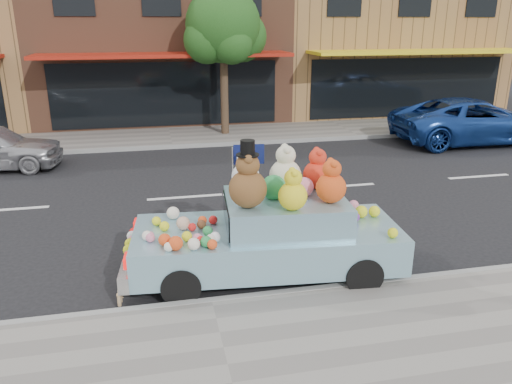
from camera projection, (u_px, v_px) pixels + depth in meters
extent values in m
plane|color=black|center=(185.00, 197.00, 12.04)|extent=(120.00, 120.00, 0.00)
cube|color=gray|center=(228.00, 368.00, 6.01)|extent=(60.00, 3.00, 0.12)
cube|color=gray|center=(171.00, 137.00, 18.03)|extent=(60.00, 3.00, 0.12)
cube|color=gray|center=(212.00, 303.00, 7.40)|extent=(60.00, 0.12, 0.13)
cube|color=gray|center=(173.00, 147.00, 16.65)|extent=(60.00, 0.12, 0.13)
cube|color=brown|center=(160.00, 34.00, 22.01)|extent=(10.00, 8.00, 7.00)
cube|color=black|center=(167.00, 94.00, 18.97)|extent=(8.50, 0.06, 2.40)
cube|color=#A11C0E|center=(165.00, 55.00, 17.67)|extent=(9.00, 1.80, 0.12)
cube|color=olive|center=(370.00, 33.00, 24.01)|extent=(10.00, 8.00, 7.00)
cube|color=black|center=(407.00, 87.00, 20.97)|extent=(8.50, 0.06, 2.40)
cube|color=yellow|center=(422.00, 52.00, 19.67)|extent=(9.00, 1.80, 0.12)
cylinder|color=#38281C|center=(224.00, 93.00, 17.94)|extent=(0.28, 0.28, 3.20)
sphere|color=#1B4714|center=(223.00, 25.00, 17.18)|extent=(2.60, 2.60, 2.60)
sphere|color=#1B4714|center=(241.00, 36.00, 17.73)|extent=(1.80, 1.80, 1.80)
sphere|color=#1B4714|center=(207.00, 40.00, 17.04)|extent=(1.60, 1.60, 1.60)
sphere|color=#1B4714|center=(232.00, 43.00, 16.86)|extent=(1.40, 1.40, 1.40)
sphere|color=#1B4714|center=(212.00, 33.00, 17.78)|extent=(1.60, 1.60, 1.60)
imported|color=#1A3E93|center=(473.00, 121.00, 17.25)|extent=(5.57, 2.66, 1.54)
cylinder|color=black|center=(363.00, 275.00, 7.72)|extent=(0.62, 0.25, 0.60)
cylinder|color=black|center=(336.00, 235.00, 9.19)|extent=(0.62, 0.25, 0.60)
cylinder|color=black|center=(181.00, 286.00, 7.40)|extent=(0.62, 0.25, 0.60)
cylinder|color=black|center=(183.00, 243.00, 8.86)|extent=(0.62, 0.25, 0.60)
cube|color=#85B4C7|center=(267.00, 244.00, 8.21)|extent=(4.44, 2.08, 0.60)
cube|color=#85B4C7|center=(286.00, 212.00, 8.07)|extent=(2.03, 1.66, 0.50)
cube|color=silver|center=(130.00, 260.00, 8.00)|extent=(0.32, 1.79, 0.26)
cube|color=red|center=(127.00, 261.00, 7.27)|extent=(0.08, 0.28, 0.16)
cube|color=red|center=(136.00, 225.00, 8.54)|extent=(0.08, 0.28, 0.16)
cube|color=black|center=(227.00, 215.00, 7.96)|extent=(0.16, 1.30, 0.40)
sphere|color=brown|center=(248.00, 189.00, 7.49)|extent=(0.58, 0.58, 0.58)
sphere|color=brown|center=(248.00, 165.00, 7.37)|extent=(0.36, 0.36, 0.36)
sphere|color=brown|center=(249.00, 159.00, 7.21)|extent=(0.14, 0.14, 0.14)
sphere|color=brown|center=(246.00, 155.00, 7.45)|extent=(0.14, 0.14, 0.14)
cylinder|color=black|center=(248.00, 155.00, 7.32)|extent=(0.34, 0.34, 0.02)
cylinder|color=black|center=(248.00, 148.00, 7.28)|extent=(0.22, 0.22, 0.22)
sphere|color=beige|center=(285.00, 175.00, 8.24)|extent=(0.53, 0.53, 0.53)
sphere|color=beige|center=(286.00, 155.00, 8.13)|extent=(0.33, 0.33, 0.33)
sphere|color=beige|center=(288.00, 151.00, 7.98)|extent=(0.13, 0.13, 0.13)
sphere|color=beige|center=(284.00, 147.00, 8.20)|extent=(0.13, 0.13, 0.13)
sphere|color=#C94112|center=(331.00, 188.00, 7.70)|extent=(0.47, 0.47, 0.47)
sphere|color=#C94112|center=(332.00, 169.00, 7.61)|extent=(0.29, 0.29, 0.29)
sphere|color=#C94112|center=(335.00, 165.00, 7.48)|extent=(0.11, 0.11, 0.11)
sphere|color=#C94112|center=(330.00, 161.00, 7.67)|extent=(0.11, 0.11, 0.11)
sphere|color=red|center=(317.00, 175.00, 8.36)|extent=(0.48, 0.48, 0.48)
sphere|color=red|center=(318.00, 157.00, 8.26)|extent=(0.29, 0.29, 0.29)
sphere|color=red|center=(320.00, 153.00, 8.13)|extent=(0.11, 0.11, 0.11)
sphere|color=red|center=(316.00, 150.00, 8.32)|extent=(0.11, 0.11, 0.11)
sphere|color=silver|center=(246.00, 177.00, 8.26)|extent=(0.47, 0.47, 0.47)
sphere|color=silver|center=(245.00, 159.00, 8.17)|extent=(0.29, 0.29, 0.29)
sphere|color=silver|center=(247.00, 155.00, 8.04)|extent=(0.11, 0.11, 0.11)
sphere|color=silver|center=(244.00, 152.00, 8.23)|extent=(0.11, 0.11, 0.11)
sphere|color=yellow|center=(293.00, 196.00, 7.40)|extent=(0.44, 0.44, 0.44)
sphere|color=yellow|center=(293.00, 178.00, 7.31)|extent=(0.27, 0.27, 0.27)
sphere|color=yellow|center=(295.00, 174.00, 7.19)|extent=(0.10, 0.10, 0.10)
sphere|color=yellow|center=(292.00, 170.00, 7.37)|extent=(0.10, 0.10, 0.10)
sphere|color=#23823D|center=(274.00, 187.00, 7.91)|extent=(0.40, 0.40, 0.40)
sphere|color=#D76B85|center=(304.00, 187.00, 8.02)|extent=(0.32, 0.32, 0.32)
sphere|color=yellow|center=(164.00, 226.00, 7.95)|extent=(0.16, 0.16, 0.16)
sphere|color=#23823D|center=(208.00, 231.00, 7.77)|extent=(0.16, 0.16, 0.16)
sphere|color=#D76B85|center=(150.00, 238.00, 7.55)|extent=(0.14, 0.14, 0.14)
sphere|color=beige|center=(147.00, 236.00, 7.60)|extent=(0.16, 0.16, 0.16)
sphere|color=beige|center=(173.00, 213.00, 8.42)|extent=(0.22, 0.22, 0.22)
sphere|color=red|center=(175.00, 241.00, 7.44)|extent=(0.14, 0.14, 0.14)
sphere|color=red|center=(212.00, 244.00, 7.31)|extent=(0.15, 0.15, 0.15)
sphere|color=silver|center=(215.00, 237.00, 7.54)|extent=(0.16, 0.16, 0.16)
sphere|color=beige|center=(211.00, 239.00, 7.49)|extent=(0.15, 0.15, 0.15)
sphere|color=yellow|center=(156.00, 221.00, 8.17)|extent=(0.15, 0.15, 0.15)
sphere|color=beige|center=(169.00, 247.00, 7.24)|extent=(0.14, 0.14, 0.14)
sphere|color=red|center=(176.00, 243.00, 7.27)|extent=(0.22, 0.22, 0.22)
sphere|color=red|center=(202.00, 220.00, 8.20)|extent=(0.15, 0.15, 0.15)
sphere|color=red|center=(201.00, 240.00, 7.47)|extent=(0.13, 0.13, 0.13)
sphere|color=#4F2C16|center=(201.00, 224.00, 8.04)|extent=(0.15, 0.15, 0.15)
sphere|color=beige|center=(194.00, 244.00, 7.29)|extent=(0.19, 0.19, 0.19)
sphere|color=yellow|center=(187.00, 236.00, 7.57)|extent=(0.16, 0.16, 0.16)
sphere|color=#D76B85|center=(150.00, 236.00, 7.62)|extent=(0.14, 0.14, 0.14)
sphere|color=red|center=(165.00, 240.00, 7.42)|extent=(0.19, 0.19, 0.19)
sphere|color=#23823D|center=(206.00, 242.00, 7.38)|extent=(0.17, 0.17, 0.17)
sphere|color=red|center=(192.00, 227.00, 7.96)|extent=(0.13, 0.13, 0.13)
sphere|color=beige|center=(178.00, 242.00, 7.37)|extent=(0.16, 0.16, 0.16)
sphere|color=#D76B85|center=(198.00, 238.00, 7.53)|extent=(0.15, 0.15, 0.15)
sphere|color=red|center=(213.00, 220.00, 8.22)|extent=(0.15, 0.15, 0.15)
sphere|color=#D8A88C|center=(183.00, 223.00, 7.97)|extent=(0.22, 0.22, 0.22)
sphere|color=red|center=(134.00, 232.00, 8.54)|extent=(0.15, 0.15, 0.15)
sphere|color=yellow|center=(130.00, 243.00, 8.07)|extent=(0.17, 0.17, 0.17)
sphere|color=yellow|center=(128.00, 250.00, 7.85)|extent=(0.17, 0.17, 0.17)
sphere|color=#D76B85|center=(131.00, 240.00, 8.25)|extent=(0.14, 0.14, 0.14)
sphere|color=silver|center=(132.00, 236.00, 8.35)|extent=(0.18, 0.18, 0.18)
sphere|color=#968752|center=(128.00, 252.00, 7.82)|extent=(0.13, 0.13, 0.13)
sphere|color=#652A82|center=(355.00, 217.00, 8.31)|extent=(0.17, 0.17, 0.17)
sphere|color=yellow|center=(361.00, 212.00, 8.48)|extent=(0.21, 0.21, 0.21)
sphere|color=yellow|center=(393.00, 233.00, 7.69)|extent=(0.16, 0.16, 0.16)
sphere|color=yellow|center=(374.00, 211.00, 8.52)|extent=(0.20, 0.20, 0.20)
sphere|color=#D76B85|center=(354.00, 205.00, 8.82)|extent=(0.18, 0.18, 0.18)
cylinder|color=#997A54|center=(119.00, 301.00, 7.27)|extent=(0.06, 0.06, 0.17)
sphere|color=#997A54|center=(119.00, 295.00, 7.24)|extent=(0.07, 0.07, 0.07)
cylinder|color=#997A54|center=(120.00, 297.00, 7.38)|extent=(0.06, 0.06, 0.17)
sphere|color=#997A54|center=(120.00, 291.00, 7.35)|extent=(0.07, 0.07, 0.07)
cylinder|color=#997A54|center=(121.00, 293.00, 7.48)|extent=(0.06, 0.06, 0.17)
sphere|color=#997A54|center=(121.00, 287.00, 7.45)|extent=(0.07, 0.07, 0.07)
cylinder|color=#997A54|center=(122.00, 289.00, 7.59)|extent=(0.06, 0.06, 0.17)
sphere|color=#997A54|center=(122.00, 283.00, 7.56)|extent=(0.07, 0.07, 0.07)
cylinder|color=#997A54|center=(123.00, 285.00, 7.70)|extent=(0.06, 0.06, 0.17)
sphere|color=#997A54|center=(123.00, 280.00, 7.67)|extent=(0.07, 0.07, 0.07)
cylinder|color=#997A54|center=(124.00, 282.00, 7.80)|extent=(0.06, 0.06, 0.17)
sphere|color=#997A54|center=(124.00, 276.00, 7.77)|extent=(0.07, 0.07, 0.07)
cylinder|color=#997A54|center=(125.00, 278.00, 7.91)|extent=(0.06, 0.06, 0.17)
sphere|color=#997A54|center=(125.00, 273.00, 7.88)|extent=(0.07, 0.07, 0.07)
cylinder|color=#997A54|center=(126.00, 275.00, 8.02)|extent=(0.06, 0.06, 0.17)
sphere|color=#997A54|center=(125.00, 269.00, 7.98)|extent=(0.07, 0.07, 0.07)
cylinder|color=#997A54|center=(127.00, 271.00, 8.12)|extent=(0.06, 0.06, 0.17)
sphere|color=#997A54|center=(126.00, 266.00, 8.09)|extent=(0.07, 0.07, 0.07)
cylinder|color=#997A54|center=(128.00, 268.00, 8.23)|extent=(0.06, 0.06, 0.17)
sphere|color=#997A54|center=(127.00, 263.00, 8.20)|extent=(0.07, 0.07, 0.07)
cylinder|color=#997A54|center=(128.00, 265.00, 8.33)|extent=(0.06, 0.06, 0.17)
sphere|color=#997A54|center=(128.00, 260.00, 8.30)|extent=(0.07, 0.07, 0.07)
cylinder|color=#997A54|center=(129.00, 262.00, 8.44)|extent=(0.06, 0.06, 0.17)
sphere|color=#997A54|center=(129.00, 257.00, 8.41)|extent=(0.07, 0.07, 0.07)
cylinder|color=#997A54|center=(130.00, 259.00, 8.55)|extent=(0.06, 0.06, 0.17)
sphere|color=#997A54|center=(129.00, 254.00, 8.52)|extent=(0.07, 0.07, 0.07)
cylinder|color=#997A54|center=(131.00, 256.00, 8.65)|extent=(0.06, 0.06, 0.17)
sphere|color=#997A54|center=(130.00, 251.00, 8.62)|extent=(0.07, 0.07, 0.07)
cylinder|color=#997A54|center=(131.00, 253.00, 8.76)|extent=(0.06, 0.06, 0.17)
sphere|color=#997A54|center=(131.00, 248.00, 8.73)|extent=(0.07, 0.07, 0.07)
cylinder|color=#997A54|center=(132.00, 250.00, 8.87)|extent=(0.06, 0.06, 0.17)
sphere|color=#997A54|center=(132.00, 246.00, 8.84)|extent=(0.07, 0.07, 0.07)
cylinder|color=silver|center=(233.00, 167.00, 8.39)|extent=(0.02, 0.02, 0.70)
cube|color=#0C1447|center=(249.00, 154.00, 8.37)|extent=(0.52, 0.07, 0.34)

